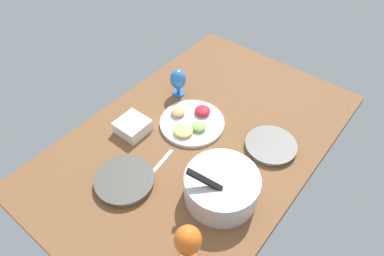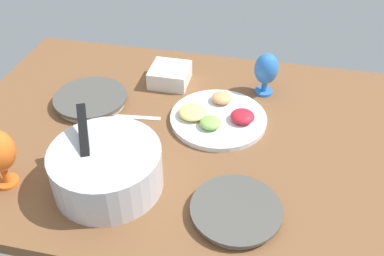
% 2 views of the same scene
% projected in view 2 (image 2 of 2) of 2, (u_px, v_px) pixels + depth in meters
% --- Properties ---
extents(ground_plane, '(1.60, 1.04, 0.04)m').
position_uv_depth(ground_plane, '(197.00, 139.00, 1.40)').
color(ground_plane, brown).
extents(dinner_plate_left, '(0.24, 0.24, 0.03)m').
position_uv_depth(dinner_plate_left, '(236.00, 211.00, 1.12)').
color(dinner_plate_left, silver).
rests_on(dinner_plate_left, ground_plane).
extents(dinner_plate_right, '(0.26, 0.26, 0.03)m').
position_uv_depth(dinner_plate_right, '(91.00, 99.00, 1.51)').
color(dinner_plate_right, silver).
rests_on(dinner_plate_right, ground_plane).
extents(mixing_bowl, '(0.31, 0.31, 0.20)m').
position_uv_depth(mixing_bowl, '(107.00, 167.00, 1.17)').
color(mixing_bowl, silver).
rests_on(mixing_bowl, ground_plane).
extents(fruit_platter, '(0.32, 0.32, 0.05)m').
position_uv_depth(fruit_platter, '(217.00, 117.00, 1.43)').
color(fruit_platter, silver).
rests_on(fruit_platter, ground_plane).
extents(hurricane_glass_blue, '(0.09, 0.09, 0.16)m').
position_uv_depth(hurricane_glass_blue, '(266.00, 70.00, 1.51)').
color(hurricane_glass_blue, blue).
rests_on(hurricane_glass_blue, ground_plane).
extents(square_bowl_white, '(0.14, 0.14, 0.06)m').
position_uv_depth(square_bowl_white, '(170.00, 74.00, 1.61)').
color(square_bowl_white, white).
rests_on(square_bowl_white, ground_plane).
extents(fork_by_right_plate, '(0.18, 0.04, 0.01)m').
position_uv_depth(fork_by_right_plate, '(134.00, 117.00, 1.45)').
color(fork_by_right_plate, silver).
rests_on(fork_by_right_plate, ground_plane).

